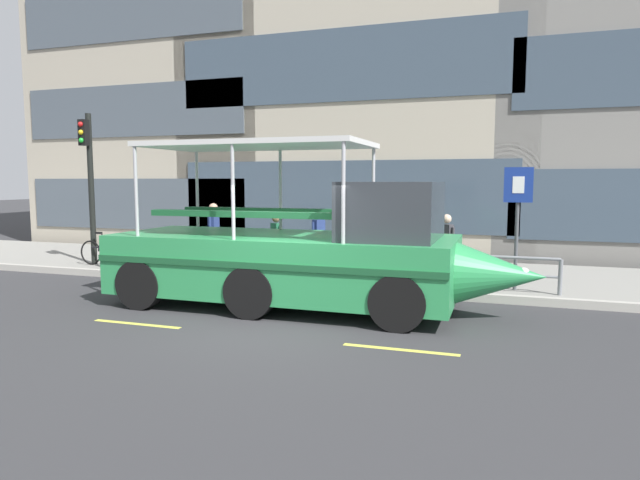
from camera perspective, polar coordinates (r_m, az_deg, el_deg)
ground_plane at (r=10.12m, az=-4.53°, el=-8.66°), size 120.00×120.00×0.00m
sidewalk at (r=15.30m, az=3.72°, el=-3.24°), size 32.00×4.80×0.18m
curb_edge at (r=12.94m, az=0.88°, el=-4.95°), size 32.00×0.18×0.18m
lane_centreline at (r=9.41m, az=-6.46°, el=-9.79°), size 25.80×0.12×0.01m
curb_guardrail at (r=13.42m, az=-2.01°, el=-1.87°), size 11.74×0.09×0.79m
traffic_light_pole at (r=17.09m, az=-22.75°, el=6.31°), size 0.24×0.46×4.29m
parking_sign at (r=12.75m, az=19.74°, el=3.21°), size 0.60×0.12×2.69m
leaned_bicycle at (r=16.77m, az=-21.26°, el=-1.21°), size 1.74×0.46×0.96m
duck_tour_boat at (r=11.19m, az=-1.51°, el=-1.46°), size 8.72×2.69×3.36m
pedestrian_near_bow at (r=13.50m, az=12.92°, el=-0.09°), size 0.40×0.31×1.61m
pedestrian_mid_left at (r=14.49m, az=-0.15°, el=0.55°), size 0.30×0.43×1.64m
pedestrian_mid_right at (r=14.41m, az=-4.55°, el=0.25°), size 0.38×0.30×1.53m
pedestrian_near_stern at (r=15.56m, az=-10.92°, el=1.15°), size 0.24×0.52×1.78m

